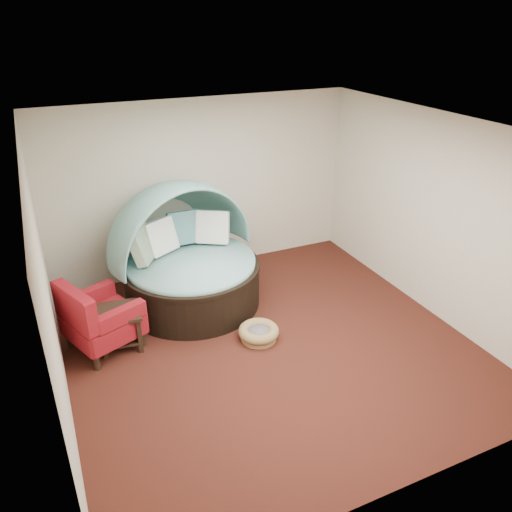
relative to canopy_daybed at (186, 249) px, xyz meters
name	(u,v)px	position (x,y,z in m)	size (l,w,h in m)	color
floor	(269,344)	(0.61, -1.52, -0.84)	(5.00, 5.00, 0.00)	#461D14
wall_back	(202,187)	(0.61, 0.98, 0.56)	(5.00, 5.00, 0.00)	beige
wall_front	(408,372)	(0.61, -4.02, 0.56)	(5.00, 5.00, 0.00)	beige
wall_left	(47,291)	(-1.89, -1.52, 0.56)	(5.00, 5.00, 0.00)	beige
wall_right	(433,216)	(3.11, -1.52, 0.56)	(5.00, 5.00, 0.00)	beige
ceiling	(271,130)	(0.61, -1.52, 1.96)	(5.00, 5.00, 0.00)	white
canopy_daybed	(186,249)	(0.00, 0.00, 0.00)	(2.46, 2.41, 1.82)	black
pet_basket	(259,333)	(0.54, -1.36, -0.74)	(0.64, 0.64, 0.19)	olive
red_armchair	(98,318)	(-1.40, -0.70, -0.39)	(1.09, 1.09, 0.98)	black
side_table	(120,323)	(-1.14, -0.74, -0.50)	(0.62, 0.62, 0.53)	black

